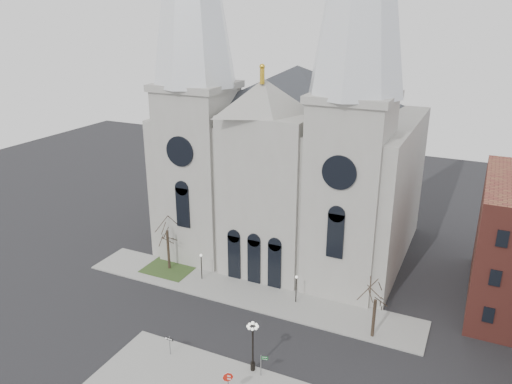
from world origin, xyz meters
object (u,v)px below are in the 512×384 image
at_px(globe_lamp, 253,340).
at_px(street_name_sign, 262,364).
at_px(stop_sign, 228,380).
at_px(one_way_sign, 170,342).

relative_size(globe_lamp, street_name_sign, 2.38).
relative_size(stop_sign, globe_lamp, 0.52).
xyz_separation_m(one_way_sign, street_name_sign, (8.91, 0.99, -0.07)).
bearing_deg(one_way_sign, street_name_sign, 7.52).
bearing_deg(street_name_sign, stop_sign, -127.52).
bearing_deg(globe_lamp, street_name_sign, -17.99).
bearing_deg(globe_lamp, one_way_sign, -170.43).
relative_size(stop_sign, one_way_sign, 1.35).
height_order(globe_lamp, street_name_sign, globe_lamp).
height_order(stop_sign, one_way_sign, stop_sign).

